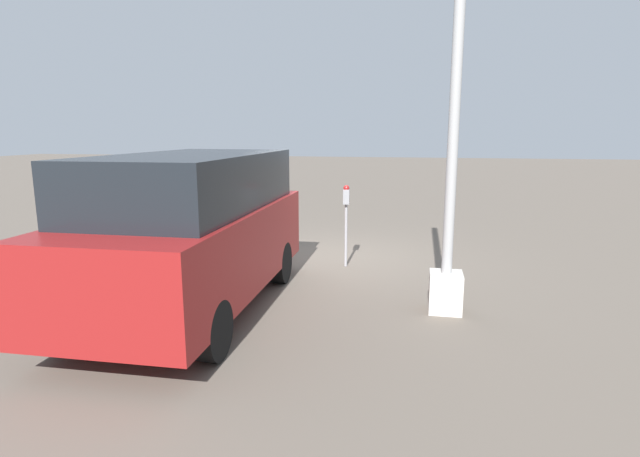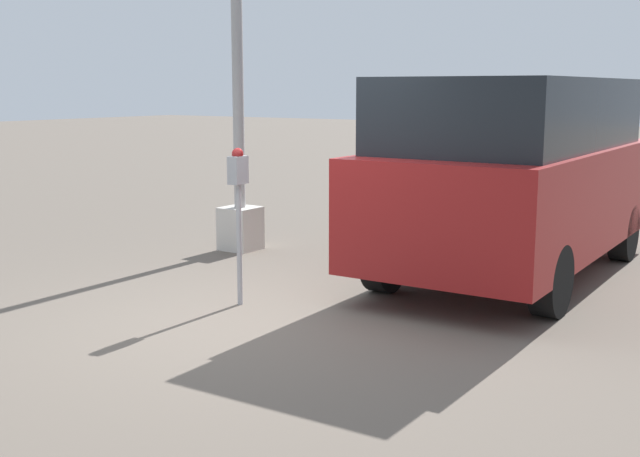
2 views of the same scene
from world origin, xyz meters
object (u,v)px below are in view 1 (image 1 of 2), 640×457
Objects in this scene: lamp_post at (450,206)px; car_distant at (196,172)px; parking_meter_near at (346,207)px; parked_van at (193,228)px.

car_distant is (-13.16, -9.76, -0.71)m from lamp_post.
parking_meter_near is 0.33× the size of car_distant.
lamp_post is at bearing 98.31° from parked_van.
car_distant is at bearing -149.91° from parking_meter_near.
parked_van is at bearing -80.64° from lamp_post.
lamp_post is 1.12× the size of car_distant.
parking_meter_near is 0.29× the size of lamp_post.
car_distant is at bearing -156.22° from parked_van.
parked_van is 15.12m from car_distant.
parked_van is (0.56, -3.41, -0.31)m from lamp_post.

